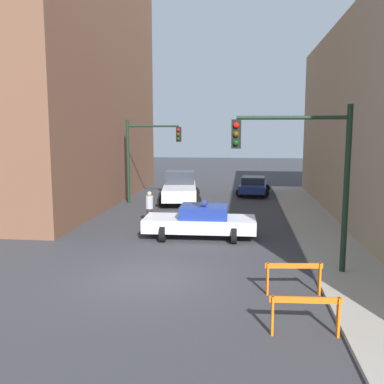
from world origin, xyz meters
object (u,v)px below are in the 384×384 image
(traffic_light_near, at_px, (308,163))
(barrier_front, at_px, (305,309))
(parked_car_near, at_px, (253,185))
(police_car, at_px, (201,221))
(white_truck, at_px, (180,188))
(pedestrian_crossing, at_px, (150,208))
(barrier_mid, at_px, (294,273))
(traffic_light_far, at_px, (145,149))

(traffic_light_near, distance_m, barrier_front, 5.23)
(barrier_front, bearing_deg, parked_car_near, 91.80)
(police_car, height_order, barrier_front, police_car)
(police_car, bearing_deg, white_truck, 12.64)
(pedestrian_crossing, distance_m, barrier_mid, 10.03)
(parked_car_near, distance_m, pedestrian_crossing, 11.84)
(traffic_light_near, xyz_separation_m, white_truck, (-5.99, 13.24, -2.62))
(white_truck, distance_m, barrier_mid, 16.07)
(traffic_light_far, height_order, barrier_mid, traffic_light_far)
(police_car, height_order, white_truck, white_truck)
(parked_car_near, relative_size, barrier_mid, 2.78)
(traffic_light_near, relative_size, barrier_mid, 3.26)
(traffic_light_near, bearing_deg, barrier_mid, -106.64)
(white_truck, bearing_deg, barrier_mid, -77.64)
(traffic_light_near, height_order, pedestrian_crossing, traffic_light_near)
(white_truck, bearing_deg, parked_car_near, 30.25)
(white_truck, distance_m, parked_car_near, 6.00)
(traffic_light_far, bearing_deg, parked_car_near, 33.29)
(barrier_mid, bearing_deg, parked_car_near, 92.09)
(traffic_light_near, distance_m, white_truck, 14.77)
(barrier_front, relative_size, barrier_mid, 1.00)
(white_truck, relative_size, parked_car_near, 1.27)
(barrier_mid, bearing_deg, pedestrian_crossing, 125.76)
(barrier_front, bearing_deg, barrier_mid, 89.56)
(barrier_front, bearing_deg, white_truck, 107.15)
(parked_car_near, height_order, barrier_front, parked_car_near)
(police_car, height_order, pedestrian_crossing, pedestrian_crossing)
(police_car, height_order, barrier_mid, police_car)
(parked_car_near, bearing_deg, traffic_light_far, -142.21)
(white_truck, bearing_deg, pedestrian_crossing, -100.92)
(white_truck, bearing_deg, traffic_light_near, -73.06)
(traffic_light_far, xyz_separation_m, pedestrian_crossing, (1.61, -6.19, -2.54))
(traffic_light_near, relative_size, white_truck, 0.93)
(traffic_light_far, bearing_deg, pedestrian_crossing, -75.41)
(barrier_mid, bearing_deg, traffic_light_far, 117.55)
(parked_car_near, bearing_deg, pedestrian_crossing, -111.44)
(parked_car_near, xyz_separation_m, barrier_front, (0.67, -21.21, -0.06))
(traffic_light_near, height_order, police_car, traffic_light_near)
(pedestrian_crossing, relative_size, barrier_front, 1.04)
(police_car, distance_m, barrier_mid, 6.86)
(traffic_light_far, relative_size, barrier_front, 3.25)
(pedestrian_crossing, relative_size, barrier_mid, 1.04)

